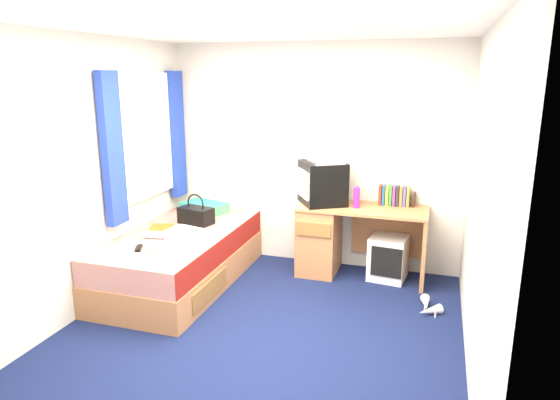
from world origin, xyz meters
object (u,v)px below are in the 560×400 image
(picture_frame, at_px, (414,200))
(pink_water_bottle, at_px, (357,198))
(crt_tv, at_px, (322,183))
(magazine, at_px, (160,228))
(bed, at_px, (182,258))
(pillow, at_px, (204,208))
(desk, at_px, (336,236))
(handbag, at_px, (196,215))
(colour_swatch_fan, at_px, (155,251))
(white_heels, at_px, (428,307))
(towel, at_px, (185,235))
(vcr, at_px, (323,158))
(aerosol_can, at_px, (357,198))
(storage_cube, at_px, (388,258))
(water_bottle, at_px, (154,235))
(remote_control, at_px, (139,248))

(picture_frame, relative_size, pink_water_bottle, 0.70)
(crt_tv, relative_size, magazine, 2.12)
(bed, relative_size, magazine, 7.14)
(pillow, relative_size, picture_frame, 3.56)
(desk, bearing_deg, handbag, -162.97)
(desk, bearing_deg, pink_water_bottle, -16.11)
(pillow, relative_size, desk, 0.38)
(desk, bearing_deg, colour_swatch_fan, -136.09)
(pillow, xyz_separation_m, pink_water_bottle, (1.74, -0.06, 0.26))
(magazine, distance_m, white_heels, 2.70)
(bed, bearing_deg, desk, 27.30)
(picture_frame, height_order, towel, picture_frame)
(vcr, bearing_deg, towel, -82.83)
(aerosol_can, distance_m, towel, 1.77)
(storage_cube, bearing_deg, vcr, -173.12)
(pillow, distance_m, white_heels, 2.64)
(colour_swatch_fan, bearing_deg, aerosol_can, 40.51)
(pink_water_bottle, bearing_deg, picture_frame, 23.74)
(bed, bearing_deg, white_heels, 2.28)
(pillow, distance_m, vcr, 1.51)
(crt_tv, height_order, pink_water_bottle, crt_tv)
(vcr, height_order, aerosol_can, vcr)
(aerosol_can, distance_m, water_bottle, 2.05)
(desk, relative_size, white_heels, 3.63)
(vcr, distance_m, water_bottle, 1.85)
(storage_cube, height_order, towel, towel)
(handbag, bearing_deg, remote_control, -86.30)
(pillow, xyz_separation_m, handbag, (0.12, -0.43, 0.04))
(towel, distance_m, magazine, 0.46)
(pillow, relative_size, colour_swatch_fan, 2.27)
(desk, height_order, handbag, handbag)
(magazine, xyz_separation_m, colour_swatch_fan, (0.31, -0.61, -0.00))
(storage_cube, bearing_deg, bed, -152.72)
(picture_frame, relative_size, remote_control, 0.88)
(vcr, height_order, handbag, vcr)
(picture_frame, bearing_deg, vcr, -167.12)
(water_bottle, xyz_separation_m, remote_control, (0.03, -0.31, -0.03))
(crt_tv, relative_size, water_bottle, 2.97)
(towel, distance_m, remote_control, 0.46)
(picture_frame, distance_m, water_bottle, 2.62)
(pillow, relative_size, white_heels, 1.39)
(storage_cube, xyz_separation_m, handbag, (-1.96, -0.44, 0.41))
(desk, distance_m, towel, 1.59)
(aerosol_can, bearing_deg, pillow, -179.15)
(aerosol_can, bearing_deg, remote_control, -142.67)
(aerosol_can, bearing_deg, water_bottle, -150.04)
(vcr, relative_size, aerosol_can, 2.72)
(picture_frame, height_order, magazine, picture_frame)
(bed, xyz_separation_m, magazine, (-0.24, 0.03, 0.28))
(vcr, relative_size, pink_water_bottle, 2.21)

